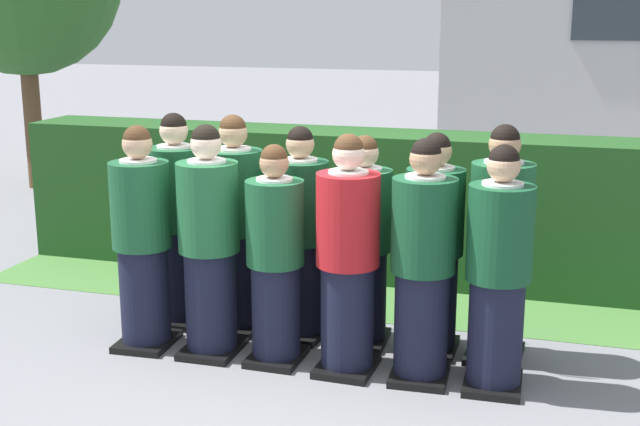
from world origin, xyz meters
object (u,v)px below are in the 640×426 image
student_rear_row_0 (178,224)px  student_rear_row_5 (499,250)px  student_front_row_5 (498,275)px  student_rear_row_2 (301,238)px  student_front_row_2 (276,261)px  student_front_row_4 (423,267)px  student_front_row_0 (142,243)px  student_rear_row_3 (364,247)px  student_rear_row_1 (235,229)px  student_rear_row_4 (434,250)px  student_front_row_1 (209,247)px  student_in_red_blazer (348,261)px

student_rear_row_0 → student_rear_row_5: (2.51, -0.03, 0.00)m
student_front_row_5 → student_rear_row_2: size_ratio=1.01×
student_front_row_2 → student_front_row_4: student_front_row_4 is taller
student_front_row_0 → student_rear_row_3: 1.63m
student_rear_row_1 → student_rear_row_3: 1.03m
student_front_row_2 → student_rear_row_3: student_rear_row_3 is taller
student_rear_row_4 → student_front_row_0: bearing=-166.3°
student_front_row_1 → student_rear_row_4: (1.54, 0.49, -0.03)m
student_rear_row_5 → student_front_row_1: bearing=-166.0°
student_front_row_2 → student_front_row_5: 1.53m
student_rear_row_2 → student_front_row_4: bearing=-26.4°
student_front_row_2 → student_rear_row_2: (0.02, 0.51, 0.03)m
student_front_row_0 → student_front_row_1: 0.53m
student_front_row_2 → student_front_row_1: bearing=179.8°
student_front_row_1 → student_front_row_4: bearing=-0.1°
student_rear_row_5 → student_front_row_0: bearing=-168.6°
student_front_row_5 → student_rear_row_4: bearing=134.6°
student_rear_row_0 → student_rear_row_5: 2.51m
student_in_red_blazer → student_front_row_5: 1.01m
student_rear_row_2 → student_front_row_2: bearing=-92.4°
student_rear_row_0 → student_rear_row_2: bearing=-1.1°
student_front_row_2 → student_rear_row_5: (1.50, 0.50, 0.06)m
student_rear_row_5 → student_in_red_blazer: bearing=-151.8°
student_front_row_2 → student_front_row_4: bearing=0.0°
student_front_row_1 → student_front_row_5: size_ratio=1.03×
student_in_red_blazer → student_rear_row_4: student_in_red_blazer is taller
student_front_row_2 → student_rear_row_3: size_ratio=0.99×
student_rear_row_5 → student_front_row_2: bearing=-161.5°
student_front_row_5 → student_rear_row_5: (-0.04, 0.51, 0.03)m
student_front_row_4 → student_rear_row_5: size_ratio=0.98×
student_front_row_0 → student_rear_row_4: bearing=13.7°
student_rear_row_3 → student_rear_row_5: student_rear_row_5 is taller
student_front_row_2 → student_front_row_5: student_front_row_5 is taller
student_in_red_blazer → student_rear_row_5: 1.10m
student_rear_row_0 → student_front_row_0: bearing=-92.5°
student_front_row_0 → student_rear_row_2: student_front_row_0 is taller
student_rear_row_3 → student_rear_row_4: bearing=-0.7°
student_front_row_4 → student_rear_row_1: student_rear_row_1 is taller
student_front_row_4 → student_rear_row_3: 0.73m
student_front_row_2 → student_in_red_blazer: 0.53m
student_rear_row_2 → student_rear_row_0: bearing=178.9°
student_front_row_2 → student_rear_row_4: student_rear_row_4 is taller
student_front_row_2 → student_rear_row_2: size_ratio=0.96×
student_in_red_blazer → student_rear_row_4: 0.72m
student_front_row_0 → student_front_row_1: (0.53, 0.01, 0.01)m
student_in_red_blazer → student_front_row_4: bearing=2.3°
student_in_red_blazer → student_rear_row_1: size_ratio=0.98×
student_rear_row_1 → student_front_row_0: bearing=-134.3°
student_front_row_2 → student_rear_row_3: (0.51, 0.50, 0.01)m
student_rear_row_0 → student_rear_row_5: bearing=-0.6°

